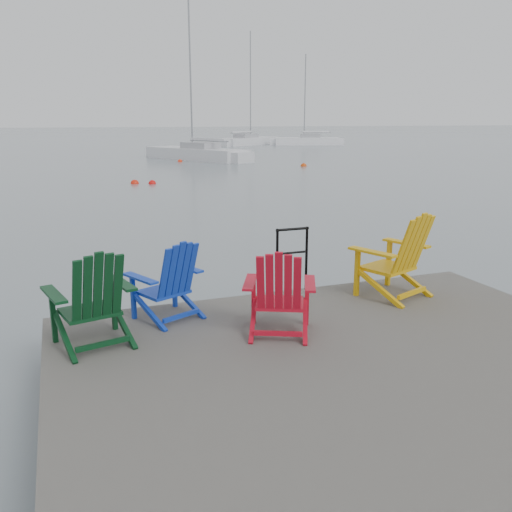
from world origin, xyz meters
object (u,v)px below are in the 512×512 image
object	(u,v)px
chair_blue	(169,280)
buoy_c	(304,166)
sailboat_mid	(248,142)
buoy_d	(180,162)
buoy_a	(152,184)
chair_yellow	(398,255)
sailboat_near	(197,154)
sailboat_far	(307,142)
buoy_b	(135,184)
chair_green	(93,298)
chair_red	(279,292)
handrail	(292,253)

from	to	relation	value
chair_blue	buoy_c	xyz separation A→B (m)	(13.25, 24.52, -0.99)
sailboat_mid	buoy_d	bearing A→B (deg)	-66.17
buoy_a	buoy_c	xyz separation A→B (m)	(10.36, 6.12, 0.00)
chair_yellow	buoy_c	size ratio (longest dim) A/B	2.96
sailboat_near	sailboat_mid	size ratio (longest dim) A/B	0.97
sailboat_far	buoy_d	bearing A→B (deg)	156.23
chair_yellow	buoy_b	size ratio (longest dim) A/B	3.07
sailboat_near	sailboat_far	bearing A→B (deg)	19.44
chair_green	buoy_d	size ratio (longest dim) A/B	3.31
sailboat_mid	buoy_c	xyz separation A→B (m)	(-6.28, -28.14, -0.35)
chair_yellow	buoy_a	distance (m)	18.65
chair_red	sailboat_mid	world-z (taller)	sailboat_mid
chair_blue	sailboat_mid	distance (m)	56.17
chair_blue	chair_yellow	world-z (taller)	chair_yellow
buoy_b	sailboat_far	bearing A→B (deg)	53.23
chair_red	buoy_a	size ratio (longest dim) A/B	2.88
buoy_c	buoy_d	size ratio (longest dim) A/B	1.22
chair_blue	chair_red	bearing A→B (deg)	-65.47
chair_red	sailboat_far	world-z (taller)	sailboat_far
sailboat_near	sailboat_mid	distance (m)	23.03
sailboat_far	buoy_c	world-z (taller)	sailboat_far
buoy_b	buoy_d	distance (m)	13.05
handrail	sailboat_mid	size ratio (longest dim) A/B	0.07
chair_blue	sailboat_mid	size ratio (longest dim) A/B	0.08
buoy_a	buoy_d	world-z (taller)	buoy_a
sailboat_far	sailboat_near	bearing A→B (deg)	156.37
chair_green	buoy_c	xyz separation A→B (m)	(14.15, 25.04, -1.03)
chair_red	buoy_b	xyz separation A→B (m)	(1.12, 19.62, -1.00)
handrail	sailboat_near	size ratio (longest dim) A/B	0.07
chair_red	chair_yellow	xyz separation A→B (m)	(1.99, 0.68, 0.08)
buoy_c	sailboat_mid	bearing A→B (deg)	77.41
chair_red	buoy_c	xyz separation A→B (m)	(12.21, 25.42, -1.00)
chair_yellow	chair_green	bearing A→B (deg)	163.09
chair_yellow	sailboat_near	world-z (taller)	sailboat_near
buoy_c	chair_blue	bearing A→B (deg)	-118.38
chair_red	buoy_b	size ratio (longest dim) A/B	2.64
sailboat_near	buoy_b	world-z (taller)	sailboat_near
chair_blue	buoy_a	world-z (taller)	chair_blue
sailboat_far	buoy_d	world-z (taller)	sailboat_far
sailboat_near	handrail	bearing A→B (deg)	-128.43
buoy_d	buoy_c	bearing A→B (deg)	-45.08
sailboat_mid	buoy_a	distance (m)	38.09
chair_yellow	buoy_d	size ratio (longest dim) A/B	3.60
sailboat_near	sailboat_far	xyz separation A→B (m)	(17.31, 17.94, 0.00)
buoy_b	buoy_c	size ratio (longest dim) A/B	0.96
sailboat_near	buoy_d	world-z (taller)	sailboat_near
chair_yellow	buoy_a	xyz separation A→B (m)	(-0.13, 18.62, -1.08)
chair_red	sailboat_near	distance (m)	34.17
sailboat_near	buoy_b	size ratio (longest dim) A/B	32.30
handrail	sailboat_near	xyz separation A→B (m)	(6.70, 31.95, -0.69)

